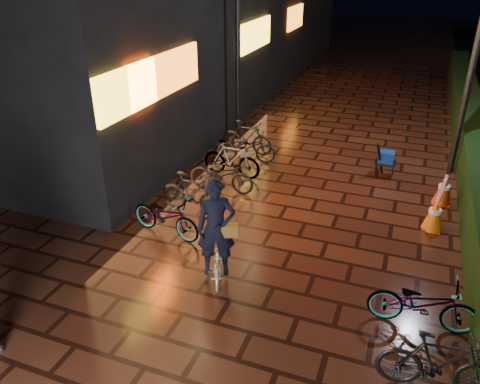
% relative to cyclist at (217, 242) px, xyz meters
% --- Properties ---
extents(ground, '(80.00, 80.00, 0.00)m').
position_rel_cyclist_xyz_m(ground, '(0.99, 0.04, -0.69)').
color(ground, '#381911').
rests_on(ground, ground).
extents(hedge, '(0.70, 20.00, 1.00)m').
position_rel_cyclist_xyz_m(hedge, '(4.29, 8.04, -0.19)').
color(hedge, black).
rests_on(hedge, ground).
extents(lamp_post_hedge, '(0.56, 0.16, 5.85)m').
position_rel_cyclist_xyz_m(lamp_post_hedge, '(3.79, 6.01, 2.53)').
color(lamp_post_hedge, black).
rests_on(lamp_post_hedge, ground).
extents(lamp_post_sf, '(0.48, 0.14, 5.02)m').
position_rel_cyclist_xyz_m(lamp_post_sf, '(-2.11, 6.49, 2.07)').
color(lamp_post_sf, black).
rests_on(lamp_post_sf, ground).
extents(cyclist, '(0.90, 1.37, 1.85)m').
position_rel_cyclist_xyz_m(cyclist, '(0.00, 0.00, 0.00)').
color(cyclist, silver).
rests_on(cyclist, ground).
extents(traffic_barrier, '(0.60, 1.63, 0.66)m').
position_rel_cyclist_xyz_m(traffic_barrier, '(3.51, 3.57, -0.36)').
color(traffic_barrier, orange).
rests_on(traffic_barrier, ground).
extents(cart_assembly, '(0.51, 0.51, 0.93)m').
position_rel_cyclist_xyz_m(cart_assembly, '(2.25, 5.18, -0.21)').
color(cart_assembly, black).
rests_on(cart_assembly, ground).
extents(parked_bikes_storefront, '(1.86, 5.23, 0.90)m').
position_rel_cyclist_xyz_m(parked_bikes_storefront, '(-1.33, 3.28, -0.26)').
color(parked_bikes_storefront, black).
rests_on(parked_bikes_storefront, ground).
extents(parked_bikes_hedge, '(1.78, 1.77, 0.90)m').
position_rel_cyclist_xyz_m(parked_bikes_hedge, '(3.36, -0.57, -0.26)').
color(parked_bikes_hedge, black).
rests_on(parked_bikes_hedge, ground).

